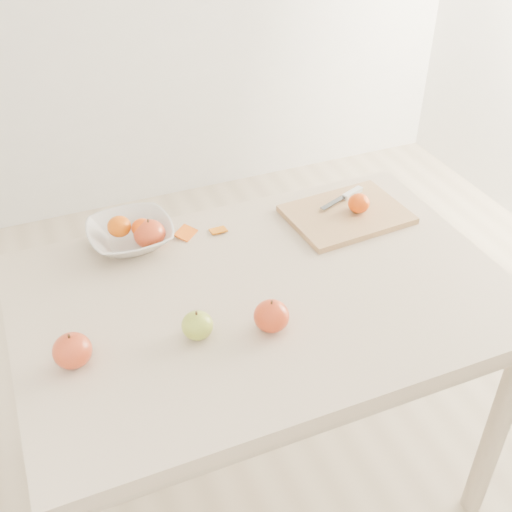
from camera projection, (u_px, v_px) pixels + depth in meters
name	position (u px, v px, depth m)	size (l,w,h in m)	color
ground	(262.00, 473.00, 2.02)	(3.50, 3.50, 0.00)	#C6B293
table	(264.00, 320.00, 1.63)	(1.20, 0.80, 0.75)	beige
cutting_board	(347.00, 214.00, 1.83)	(0.33, 0.24, 0.02)	tan
board_tangerine	(359.00, 203.00, 1.81)	(0.06, 0.06, 0.05)	#D04207
fruit_bowl	(131.00, 235.00, 1.71)	(0.23, 0.23, 0.06)	silver
bowl_tangerine_near	(119.00, 226.00, 1.70)	(0.06, 0.06, 0.06)	#D14607
bowl_tangerine_far	(142.00, 228.00, 1.70)	(0.06, 0.06, 0.05)	#D74007
orange_peel_a	(186.00, 234.00, 1.76)	(0.06, 0.04, 0.00)	#DD5A0F
orange_peel_b	(218.00, 231.00, 1.77)	(0.04, 0.04, 0.00)	orange
paring_knife	(349.00, 195.00, 1.88)	(0.17, 0.07, 0.01)	white
apple_green	(197.00, 325.00, 1.42)	(0.07, 0.07, 0.06)	olive
apple_red_d	(72.00, 351.00, 1.35)	(0.08, 0.08, 0.08)	maroon
apple_red_e	(271.00, 316.00, 1.44)	(0.08, 0.08, 0.07)	maroon
apple_red_a	(150.00, 234.00, 1.70)	(0.09, 0.09, 0.08)	#A31824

